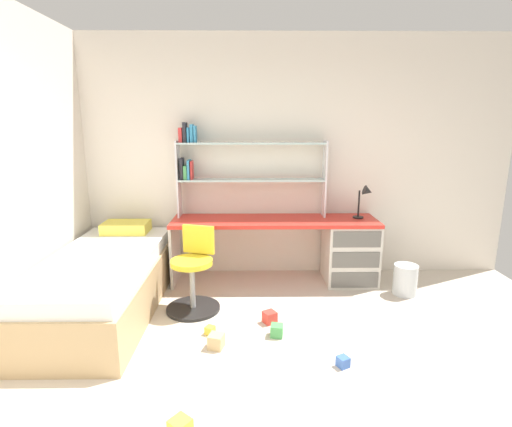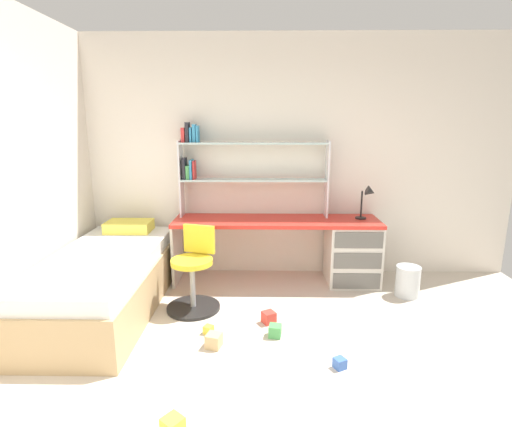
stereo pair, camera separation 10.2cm
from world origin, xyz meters
name	(u,v)px [view 1 (the left image)]	position (x,y,z in m)	size (l,w,h in m)	color
room_shell	(137,175)	(-1.22, 1.25, 1.38)	(5.44, 6.39, 2.75)	silver
desk	(329,246)	(0.58, 2.38, 0.41)	(2.29, 0.57, 0.73)	red
bookshelf_hutch	(235,164)	(-0.48, 2.55, 1.34)	(1.68, 0.22, 1.06)	silver
desk_lamp	(366,197)	(0.96, 2.40, 0.98)	(0.20, 0.17, 0.38)	black
swivel_chair	(194,278)	(-0.87, 1.69, 0.32)	(0.52, 0.52, 0.80)	black
bed_platform	(104,283)	(-1.72, 1.65, 0.29)	(0.96, 2.08, 0.69)	tan
waste_bin	(405,280)	(1.32, 2.00, 0.16)	(0.25, 0.25, 0.32)	silver
toy_block_blue_0	(343,362)	(0.38, 0.72, 0.04)	(0.08, 0.08, 0.08)	#3860B7
toy_block_natural_2	(216,341)	(-0.59, 0.99, 0.06)	(0.12, 0.12, 0.12)	tan
toy_block_red_3	(270,317)	(-0.14, 1.40, 0.05)	(0.11, 0.11, 0.11)	red
toy_block_green_4	(277,331)	(-0.09, 1.16, 0.05)	(0.10, 0.10, 0.10)	#479E51
toy_block_yellow_5	(210,330)	(-0.66, 1.20, 0.04)	(0.07, 0.07, 0.07)	gold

